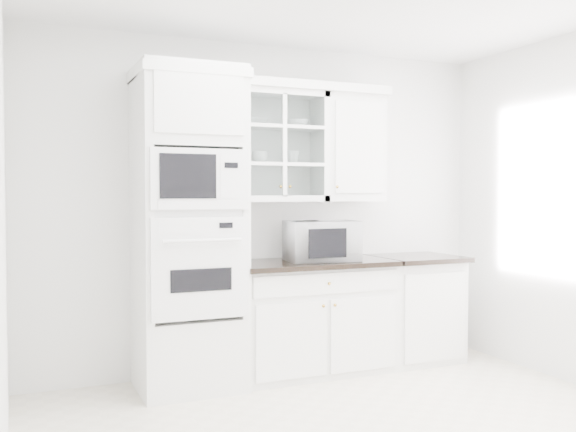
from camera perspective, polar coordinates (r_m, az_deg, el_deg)
name	(u,v)px	position (r m, az deg, el deg)	size (l,w,h in m)	color
room_shell	(340,145)	(4.19, 4.64, 6.31)	(4.00, 3.50, 2.70)	white
oven_column	(189,229)	(4.84, -8.82, -1.15)	(0.76, 0.68, 2.40)	white
base_cabinet_run	(311,316)	(5.31, 2.09, -8.87)	(1.32, 0.67, 0.92)	white
extra_base_cabinet	(414,307)	(5.80, 11.13, -7.97)	(0.72, 0.67, 0.92)	white
upper_cabinet_glass	(277,146)	(5.26, -1.01, 6.21)	(0.80, 0.33, 0.90)	white
upper_cabinet_solid	(349,149)	(5.55, 5.49, 5.98)	(0.55, 0.33, 0.90)	white
crown_molding	(266,85)	(5.25, -1.99, 11.55)	(2.14, 0.38, 0.07)	white
countertop_microwave	(321,241)	(5.21, 2.95, -2.20)	(0.56, 0.47, 0.32)	white
bowl_a	(253,122)	(5.21, -3.17, 8.33)	(0.23, 0.23, 0.06)	white
bowl_b	(297,124)	(5.34, 0.76, 8.20)	(0.19, 0.19, 0.06)	white
cup_a	(260,157)	(5.19, -2.53, 5.23)	(0.12, 0.12, 0.09)	white
cup_b	(292,157)	(5.31, 0.39, 5.24)	(0.11, 0.11, 0.11)	white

